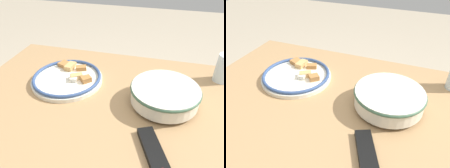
{
  "view_description": "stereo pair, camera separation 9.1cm",
  "coord_description": "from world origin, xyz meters",
  "views": [
    {
      "loc": [
        -0.15,
        0.62,
        1.26
      ],
      "look_at": [
        0.04,
        -0.11,
        0.74
      ],
      "focal_mm": 35.0,
      "sensor_mm": 36.0,
      "label": 1
    },
    {
      "loc": [
        -0.24,
        0.59,
        1.26
      ],
      "look_at": [
        0.04,
        -0.11,
        0.74
      ],
      "focal_mm": 35.0,
      "sensor_mm": 36.0,
      "label": 2
    }
  ],
  "objects": [
    {
      "name": "dining_table",
      "position": [
        0.0,
        0.0,
        0.62
      ],
      "size": [
        1.28,
        0.91,
        0.7
      ],
      "color": "tan",
      "rests_on": "ground_plane"
    },
    {
      "name": "noodle_bowl",
      "position": [
        -0.18,
        -0.08,
        0.75
      ],
      "size": [
        0.27,
        0.27,
        0.08
      ],
      "color": "silver",
      "rests_on": "dining_table"
    },
    {
      "name": "food_plate",
      "position": [
        0.25,
        -0.14,
        0.72
      ],
      "size": [
        0.32,
        0.32,
        0.04
      ],
      "color": "silver",
      "rests_on": "dining_table"
    },
    {
      "name": "tv_remote",
      "position": [
        -0.17,
        0.18,
        0.71
      ],
      "size": [
        0.13,
        0.2,
        0.02
      ],
      "rotation": [
        0.0,
        0.0,
        0.43
      ],
      "color": "black",
      "rests_on": "dining_table"
    }
  ]
}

